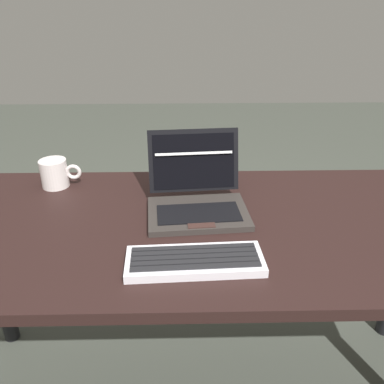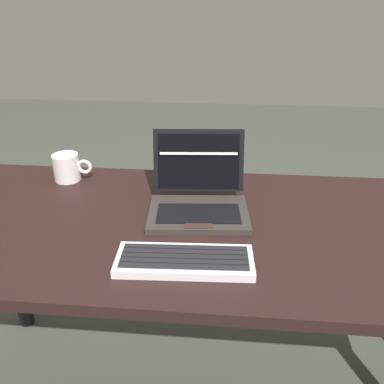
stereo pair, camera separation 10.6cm
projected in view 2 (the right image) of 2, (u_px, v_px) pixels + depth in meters
desk at (204, 250)px, 1.12m from camera, size 1.65×0.68×0.71m
laptop_front at (199, 197)px, 1.12m from camera, size 0.29×0.26×0.21m
external_keyboard at (185, 261)px, 0.91m from camera, size 0.32×0.13×0.02m
coffee_mug at (67, 167)px, 1.31m from camera, size 0.13×0.08×0.09m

